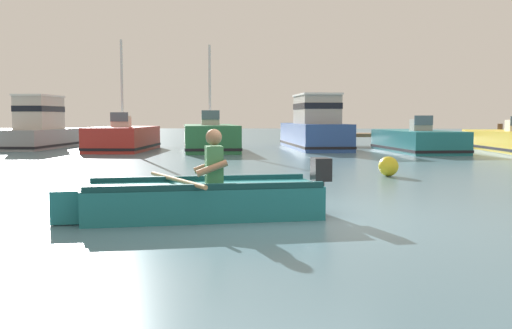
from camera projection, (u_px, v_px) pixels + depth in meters
name	position (u px, v px, depth m)	size (l,w,h in m)	color
ground_plane	(293.00, 215.00, 7.82)	(120.00, 120.00, 0.00)	slate
wooden_dock	(460.00, 135.00, 26.04)	(12.93, 1.64, 1.18)	brown
rowboat_with_person	(198.00, 199.00, 7.65)	(3.70, 1.83, 1.19)	#1E727A
moored_boat_grey	(43.00, 129.00, 24.82)	(1.69, 5.92, 2.30)	gray
moored_boat_red	(124.00, 139.00, 22.95)	(2.19, 4.87, 4.42)	#B72D28
moored_boat_green	(210.00, 138.00, 23.01)	(3.05, 5.90, 4.22)	#287042
moored_boat_blue	(314.00, 129.00, 24.29)	(2.97, 6.71, 2.32)	#2D519E
moored_boat_teal	(417.00, 142.00, 22.19)	(2.89, 5.41, 1.41)	#1E727A
moored_boat_yellow	(509.00, 142.00, 22.51)	(1.92, 6.17, 1.38)	gold
mooring_buoy	(388.00, 166.00, 12.98)	(0.46, 0.46, 0.46)	yellow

